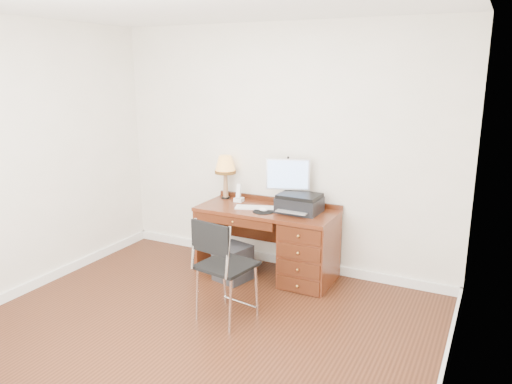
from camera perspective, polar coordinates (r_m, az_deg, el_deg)
The scene contains 12 objects.
ground at distance 4.52m, azimuth -6.70°, elevation -15.54°, with size 4.00×4.00×0.00m, color #33170B.
room_shell at distance 4.98m, azimuth -2.67°, elevation -11.90°, with size 4.00×4.00×4.00m.
desk at distance 5.35m, azimuth 4.39°, elevation -5.81°, with size 1.50×0.67×0.75m.
monitor at distance 5.33m, azimuth 3.75°, elevation 1.71°, with size 0.46×0.23×0.54m.
keyboard at distance 5.37m, azimuth 0.14°, elevation -1.80°, with size 0.47×0.13×0.02m, color white.
mouse_pad at distance 5.25m, azimuth 0.83°, elevation -2.14°, with size 0.22×0.22×0.04m.
printer at distance 5.24m, azimuth 4.99°, elevation -1.28°, with size 0.45×0.35×0.19m.
leg_lamp at distance 5.72m, azimuth -3.53°, elevation 2.83°, with size 0.24×0.24×0.50m.
phone at distance 5.64m, azimuth -1.98°, elevation -0.50°, with size 0.10×0.10×0.20m.
pen_cup at distance 5.41m, azimuth 3.91°, elevation -1.27°, with size 0.08×0.08×0.10m, color black.
chair at distance 4.43m, azimuth -3.87°, elevation -7.78°, with size 0.52×0.52×0.96m.
equipment_box at distance 5.41m, azimuth -2.67°, elevation -8.07°, with size 0.33×0.33×0.38m, color black.
Camera 1 is at (2.20, -3.26, 2.23)m, focal length 35.00 mm.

